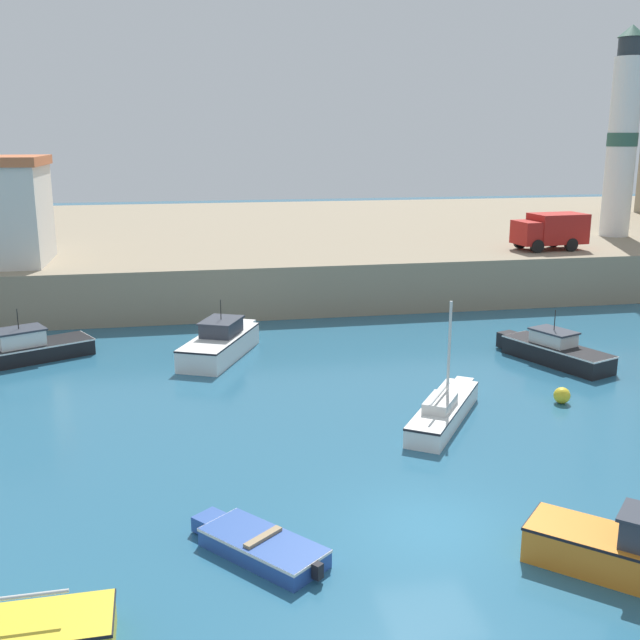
{
  "coord_description": "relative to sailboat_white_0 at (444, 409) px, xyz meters",
  "views": [
    {
      "loc": [
        -6.08,
        -16.35,
        9.7
      ],
      "look_at": [
        -0.18,
        14.19,
        2.0
      ],
      "focal_mm": 42.0,
      "sensor_mm": 36.0,
      "label": 1
    }
  ],
  "objects": [
    {
      "name": "mooring_buoy",
      "position": [
        4.93,
        0.88,
        -0.12
      ],
      "size": [
        0.61,
        0.61,
        0.61
      ],
      "primitive_type": "sphere",
      "color": "yellow",
      "rests_on": "ground"
    },
    {
      "name": "quay_seawall",
      "position": [
        -2.81,
        35.67,
        1.0
      ],
      "size": [
        120.0,
        40.0,
        2.86
      ],
      "primitive_type": "cube",
      "color": "gray",
      "rests_on": "ground"
    },
    {
      "name": "ground_plane",
      "position": [
        -2.81,
        -6.87,
        -0.43
      ],
      "size": [
        200.0,
        200.0,
        0.0
      ],
      "primitive_type": "plane",
      "color": "#28607F"
    },
    {
      "name": "motorboat_white_4",
      "position": [
        -7.11,
        9.48,
        0.21
      ],
      "size": [
        4.04,
        6.36,
        2.58
      ],
      "color": "white",
      "rests_on": "ground"
    },
    {
      "name": "sailboat_white_0",
      "position": [
        0.0,
        0.0,
        0.0
      ],
      "size": [
        4.23,
        5.56,
        4.22
      ],
      "color": "white",
      "rests_on": "ground"
    },
    {
      "name": "lighthouse",
      "position": [
        21.19,
        24.15,
        9.19
      ],
      "size": [
        2.01,
        2.01,
        13.9
      ],
      "color": "silver",
      "rests_on": "quay_seawall"
    },
    {
      "name": "motorboat_black_5",
      "position": [
        -15.77,
        10.32,
        0.1
      ],
      "size": [
        6.3,
        4.15,
        2.38
      ],
      "color": "black",
      "rests_on": "ground"
    },
    {
      "name": "dinghy_blue_2",
      "position": [
        -7.28,
        -7.3,
        -0.17
      ],
      "size": [
        3.16,
        3.52,
        0.54
      ],
      "color": "#284C9E",
      "rests_on": "ground"
    },
    {
      "name": "truck_on_quay",
      "position": [
        13.58,
        18.92,
        3.65
      ],
      "size": [
        4.48,
        2.52,
        2.2
      ],
      "color": "#AD1E19",
      "rests_on": "quay_seawall"
    },
    {
      "name": "motorboat_black_1",
      "position": [
        7.14,
        5.72,
        0.11
      ],
      "size": [
        3.33,
        5.77,
        2.35
      ],
      "color": "black",
      "rests_on": "ground"
    }
  ]
}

